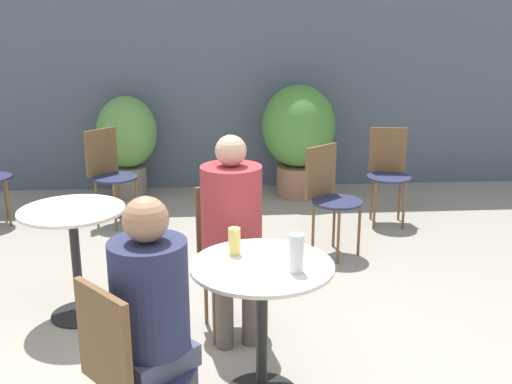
{
  "coord_description": "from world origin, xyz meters",
  "views": [
    {
      "loc": [
        -0.02,
        -2.73,
        1.89
      ],
      "look_at": [
        0.2,
        0.37,
        0.99
      ],
      "focal_mm": 42.0,
      "sensor_mm": 36.0,
      "label": 1
    }
  ],
  "objects_px": {
    "seated_person_1": "(153,309)",
    "potted_plant_1": "(298,132)",
    "bistro_chair_3": "(388,166)",
    "bistro_chair_4": "(329,189)",
    "cafe_table_near": "(262,297)",
    "seated_person_0": "(232,222)",
    "beer_glass_1": "(234,241)",
    "bistro_chair_1": "(126,363)",
    "potted_plant_0": "(127,138)",
    "bistro_chair_2": "(108,167)",
    "bistro_chair_0": "(227,244)",
    "beer_glass_0": "(296,253)",
    "cafe_table_far": "(74,238)"
  },
  "relations": [
    {
      "from": "beer_glass_0",
      "to": "potted_plant_1",
      "type": "xyz_separation_m",
      "value": [
        0.55,
        3.76,
        -0.13
      ]
    },
    {
      "from": "cafe_table_near",
      "to": "beer_glass_0",
      "type": "bearing_deg",
      "value": -34.68
    },
    {
      "from": "cafe_table_near",
      "to": "bistro_chair_2",
      "type": "bearing_deg",
      "value": 112.94
    },
    {
      "from": "seated_person_0",
      "to": "beer_glass_0",
      "type": "height_order",
      "value": "seated_person_0"
    },
    {
      "from": "bistro_chair_1",
      "to": "seated_person_1",
      "type": "distance_m",
      "value": 0.24
    },
    {
      "from": "bistro_chair_1",
      "to": "potted_plant_1",
      "type": "distance_m",
      "value": 4.37
    },
    {
      "from": "cafe_table_near",
      "to": "beer_glass_0",
      "type": "height_order",
      "value": "beer_glass_0"
    },
    {
      "from": "bistro_chair_0",
      "to": "beer_glass_0",
      "type": "xyz_separation_m",
      "value": [
        0.3,
        -0.88,
        0.29
      ]
    },
    {
      "from": "beer_glass_0",
      "to": "cafe_table_near",
      "type": "bearing_deg",
      "value": 145.32
    },
    {
      "from": "cafe_table_far",
      "to": "bistro_chair_4",
      "type": "xyz_separation_m",
      "value": [
        1.84,
        1.0,
        0.0
      ]
    },
    {
      "from": "bistro_chair_3",
      "to": "potted_plant_0",
      "type": "height_order",
      "value": "potted_plant_0"
    },
    {
      "from": "bistro_chair_4",
      "to": "potted_plant_0",
      "type": "height_order",
      "value": "potted_plant_0"
    },
    {
      "from": "potted_plant_1",
      "to": "bistro_chair_4",
      "type": "bearing_deg",
      "value": -89.53
    },
    {
      "from": "bistro_chair_3",
      "to": "seated_person_0",
      "type": "height_order",
      "value": "seated_person_0"
    },
    {
      "from": "bistro_chair_0",
      "to": "beer_glass_1",
      "type": "distance_m",
      "value": 0.7
    },
    {
      "from": "seated_person_0",
      "to": "potted_plant_0",
      "type": "xyz_separation_m",
      "value": [
        -1.03,
        3.13,
        -0.1
      ]
    },
    {
      "from": "bistro_chair_3",
      "to": "seated_person_1",
      "type": "xyz_separation_m",
      "value": [
        -1.92,
        -3.15,
        0.19
      ]
    },
    {
      "from": "bistro_chair_4",
      "to": "seated_person_1",
      "type": "relative_size",
      "value": 0.74
    },
    {
      "from": "bistro_chair_4",
      "to": "bistro_chair_0",
      "type": "bearing_deg",
      "value": -164.95
    },
    {
      "from": "bistro_chair_1",
      "to": "bistro_chair_2",
      "type": "distance_m",
      "value": 3.45
    },
    {
      "from": "beer_glass_1",
      "to": "cafe_table_far",
      "type": "bearing_deg",
      "value": 140.1
    },
    {
      "from": "bistro_chair_4",
      "to": "potted_plant_1",
      "type": "xyz_separation_m",
      "value": [
        -0.01,
        1.69,
        0.16
      ]
    },
    {
      "from": "seated_person_0",
      "to": "potted_plant_1",
      "type": "relative_size",
      "value": 1.03
    },
    {
      "from": "potted_plant_0",
      "to": "potted_plant_1",
      "type": "height_order",
      "value": "potted_plant_1"
    },
    {
      "from": "bistro_chair_4",
      "to": "seated_person_0",
      "type": "bearing_deg",
      "value": -160.98
    },
    {
      "from": "seated_person_0",
      "to": "cafe_table_far",
      "type": "bearing_deg",
      "value": 150.6
    },
    {
      "from": "bistro_chair_1",
      "to": "potted_plant_0",
      "type": "relative_size",
      "value": 0.81
    },
    {
      "from": "bistro_chair_3",
      "to": "beer_glass_0",
      "type": "xyz_separation_m",
      "value": [
        -1.28,
        -2.83,
        0.29
      ]
    },
    {
      "from": "cafe_table_near",
      "to": "bistro_chair_4",
      "type": "xyz_separation_m",
      "value": [
        0.71,
        1.96,
        -0.01
      ]
    },
    {
      "from": "bistro_chair_4",
      "to": "potted_plant_1",
      "type": "height_order",
      "value": "potted_plant_1"
    },
    {
      "from": "bistro_chair_2",
      "to": "seated_person_1",
      "type": "distance_m",
      "value": 3.38
    },
    {
      "from": "cafe_table_far",
      "to": "potted_plant_1",
      "type": "distance_m",
      "value": 3.25
    },
    {
      "from": "seated_person_0",
      "to": "beer_glass_0",
      "type": "bearing_deg",
      "value": -80.52
    },
    {
      "from": "seated_person_1",
      "to": "bistro_chair_4",
      "type": "bearing_deg",
      "value": -67.7
    },
    {
      "from": "beer_glass_1",
      "to": "bistro_chair_1",
      "type": "bearing_deg",
      "value": -125.67
    },
    {
      "from": "seated_person_1",
      "to": "potted_plant_1",
      "type": "distance_m",
      "value": 4.25
    },
    {
      "from": "cafe_table_far",
      "to": "beer_glass_1",
      "type": "height_order",
      "value": "beer_glass_1"
    },
    {
      "from": "cafe_table_far",
      "to": "bistro_chair_3",
      "type": "relative_size",
      "value": 0.82
    },
    {
      "from": "cafe_table_near",
      "to": "seated_person_1",
      "type": "height_order",
      "value": "seated_person_1"
    },
    {
      "from": "bistro_chair_0",
      "to": "potted_plant_0",
      "type": "bearing_deg",
      "value": 97.51
    },
    {
      "from": "cafe_table_near",
      "to": "bistro_chair_3",
      "type": "height_order",
      "value": "bistro_chair_3"
    },
    {
      "from": "seated_person_1",
      "to": "potted_plant_1",
      "type": "height_order",
      "value": "potted_plant_1"
    },
    {
      "from": "cafe_table_far",
      "to": "potted_plant_1",
      "type": "bearing_deg",
      "value": 55.83
    },
    {
      "from": "cafe_table_far",
      "to": "bistro_chair_3",
      "type": "height_order",
      "value": "bistro_chair_3"
    },
    {
      "from": "cafe_table_near",
      "to": "seated_person_0",
      "type": "relative_size",
      "value": 0.59
    },
    {
      "from": "seated_person_1",
      "to": "cafe_table_near",
      "type": "bearing_deg",
      "value": -90.0
    },
    {
      "from": "bistro_chair_0",
      "to": "bistro_chair_3",
      "type": "bearing_deg",
      "value": 39.85
    },
    {
      "from": "bistro_chair_2",
      "to": "seated_person_0",
      "type": "distance_m",
      "value": 2.5
    },
    {
      "from": "bistro_chair_3",
      "to": "bistro_chair_4",
      "type": "bearing_deg",
      "value": -124.66
    },
    {
      "from": "bistro_chair_0",
      "to": "potted_plant_0",
      "type": "relative_size",
      "value": 0.81
    }
  ]
}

